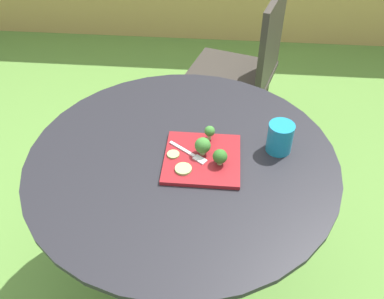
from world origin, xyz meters
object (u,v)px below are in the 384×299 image
(drinking_glass, at_px, (280,139))
(fork, at_px, (191,154))
(patio_chair, at_px, (247,63))
(salad_plate, at_px, (202,159))

(drinking_glass, relative_size, fork, 0.77)
(patio_chair, xyz_separation_m, salad_plate, (-0.17, -0.95, 0.19))
(salad_plate, relative_size, drinking_glass, 2.37)
(patio_chair, distance_m, fork, 0.98)
(salad_plate, bearing_deg, patio_chair, 79.63)
(fork, bearing_deg, patio_chair, 77.29)
(patio_chair, relative_size, fork, 6.68)
(salad_plate, distance_m, drinking_glass, 0.26)
(salad_plate, height_order, fork, fork)
(salad_plate, distance_m, fork, 0.04)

